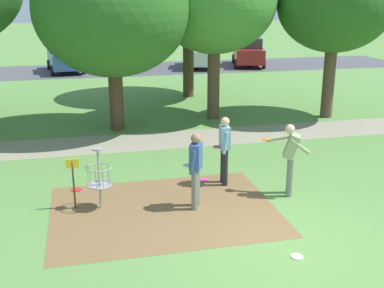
{
  "coord_description": "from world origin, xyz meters",
  "views": [
    {
      "loc": [
        -3.55,
        -7.34,
        4.51
      ],
      "look_at": [
        -0.98,
        3.67,
        1.0
      ],
      "focal_mm": 45.01,
      "sensor_mm": 36.0,
      "label": 1
    }
  ],
  "objects": [
    {
      "name": "parked_car_leftmost",
      "position": [
        -4.39,
        23.23,
        0.92
      ],
      "size": [
        2.36,
        4.39,
        1.84
      ],
      "color": "#2D4784",
      "rests_on": "ground"
    },
    {
      "name": "gravel_path",
      "position": [
        0.0,
        7.44,
        0.0
      ],
      "size": [
        40.0,
        1.99,
        0.0
      ],
      "primitive_type": "cube",
      "color": "gray",
      "rests_on": "ground"
    },
    {
      "name": "frisbee_mid_grass",
      "position": [
        -3.82,
        3.76,
        0.01
      ],
      "size": [
        0.25,
        0.25,
        0.02
      ],
      "primitive_type": "cylinder",
      "color": "red",
      "rests_on": "ground"
    },
    {
      "name": "parking_lot_strip",
      "position": [
        0.0,
        23.43,
        0.0
      ],
      "size": [
        36.0,
        6.0,
        0.01
      ],
      "primitive_type": "cube",
      "color": "#4C4C51",
      "rests_on": "ground"
    },
    {
      "name": "player_waiting_left",
      "position": [
        1.05,
        2.38,
        0.99
      ],
      "size": [
        0.92,
        0.84,
        1.71
      ],
      "color": "slate",
      "rests_on": "ground"
    },
    {
      "name": "frisbee_by_tee",
      "position": [
        0.03,
        -0.31,
        0.01
      ],
      "size": [
        0.23,
        0.23,
        0.02
      ],
      "primitive_type": "cylinder",
      "color": "white",
      "rests_on": "ground"
    },
    {
      "name": "frisbee_near_basket",
      "position": [
        -0.66,
        3.71,
        0.01
      ],
      "size": [
        0.22,
        0.22,
        0.02
      ],
      "primitive_type": "cylinder",
      "color": "#E53D99",
      "rests_on": "ground"
    },
    {
      "name": "parked_car_rightmost",
      "position": [
        7.4,
        23.16,
        0.92
      ],
      "size": [
        2.81,
        4.52,
        1.84
      ],
      "color": "maroon",
      "rests_on": "ground"
    },
    {
      "name": "tree_near_right",
      "position": [
        -2.4,
        9.09,
        4.03
      ],
      "size": [
        5.13,
        5.13,
        6.23
      ],
      "color": "#4C3823",
      "rests_on": "ground"
    },
    {
      "name": "tree_mid_center",
      "position": [
        1.3,
        9.91,
        4.31
      ],
      "size": [
        4.45,
        4.45,
        6.22
      ],
      "color": "brown",
      "rests_on": "ground"
    },
    {
      "name": "tree_near_left",
      "position": [
        5.61,
        9.11,
        4.22
      ],
      "size": [
        4.2,
        4.2,
        6.03
      ],
      "color": "brown",
      "rests_on": "ground"
    },
    {
      "name": "disc_golf_basket",
      "position": [
        -3.36,
        2.63,
        0.75
      ],
      "size": [
        0.98,
        0.58,
        1.39
      ],
      "color": "#9E9EA3",
      "rests_on": "ground"
    },
    {
      "name": "parked_car_center_right",
      "position": [
        4.03,
        23.15,
        0.92
      ],
      "size": [
        2.8,
        4.52,
        1.84
      ],
      "color": "silver",
      "rests_on": "ground"
    },
    {
      "name": "player_foreground_watching",
      "position": [
        -0.24,
        3.38,
        0.97
      ],
      "size": [
        0.41,
        0.48,
        1.71
      ],
      "color": "#232328",
      "rests_on": "ground"
    },
    {
      "name": "player_throwing",
      "position": [
        -1.25,
        2.17,
        0.97
      ],
      "size": [
        0.45,
        0.49,
        1.71
      ],
      "color": "slate",
      "rests_on": "ground"
    },
    {
      "name": "parked_car_center_left",
      "position": [
        -0.27,
        24.08,
        0.92
      ],
      "size": [
        2.26,
        4.35,
        1.84
      ],
      "color": "black",
      "rests_on": "ground"
    },
    {
      "name": "ground_plane",
      "position": [
        0.0,
        0.0,
        0.0
      ],
      "size": [
        160.0,
        160.0,
        0.0
      ],
      "primitive_type": "plane",
      "color": "#5B8942"
    },
    {
      "name": "dirt_tee_pad",
      "position": [
        -1.96,
        2.17,
        0.0
      ],
      "size": [
        4.86,
        3.7,
        0.01
      ],
      "primitive_type": "cube",
      "color": "brown",
      "rests_on": "ground"
    }
  ]
}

